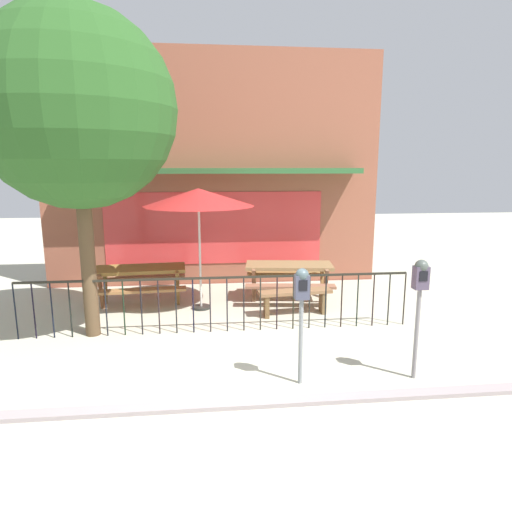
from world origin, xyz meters
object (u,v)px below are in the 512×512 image
Objects in this scene: street_tree at (76,110)px; picnic_table_left at (140,275)px; picnic_table_right at (289,272)px; parking_meter_far at (420,288)px; parking_meter_near at (302,296)px; patio_bench at (295,297)px; patio_umbrella at (199,198)px.

picnic_table_left is at bearing 70.95° from street_tree.
picnic_table_right is 1.21× the size of parking_meter_far.
parking_meter_near is 1.55m from parking_meter_far.
parking_meter_far reaches higher than patio_bench.
patio_umbrella reaches higher than picnic_table_left.
picnic_table_right is at bearing -0.10° from picnic_table_left.
street_tree is at bearing -155.73° from picnic_table_right.
parking_meter_far is at bearing -42.23° from picnic_table_left.
parking_meter_near is 4.46m from street_tree.
picnic_table_left is 0.80× the size of patio_umbrella.
street_tree is (-3.63, -1.64, 3.02)m from picnic_table_right.
street_tree is at bearing -145.66° from patio_umbrella.
picnic_table_right is 1.27× the size of parking_meter_near.
parking_meter_near is (-0.46, -2.72, 0.84)m from patio_bench.
patio_umbrella is 1.67× the size of patio_bench.
parking_meter_near is at bearing -67.99° from patio_umbrella.
parking_meter_near reaches higher than patio_bench.
picnic_table_left is 5.57m from parking_meter_far.
patio_bench is at bearing -18.09° from picnic_table_left.
parking_meter_far is 5.63m from street_tree.
parking_meter_far reaches higher than picnic_table_left.
patio_umbrella is 2.63m from patio_bench.
patio_bench is (1.79, -0.56, -1.84)m from patio_umbrella.
picnic_table_right is 3.91m from parking_meter_far.
patio_bench is at bearing 111.66° from parking_meter_far.
picnic_table_left is 4.53m from parking_meter_near.
patio_umbrella is 3.68m from parking_meter_near.
picnic_table_left is 1.33× the size of patio_bench.
patio_umbrella is at bearing 162.52° from patio_bench.
patio_umbrella is 1.54× the size of parking_meter_near.
patio_bench is (-0.06, -0.98, -0.26)m from picnic_table_right.
parking_meter_near reaches higher than picnic_table_left.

